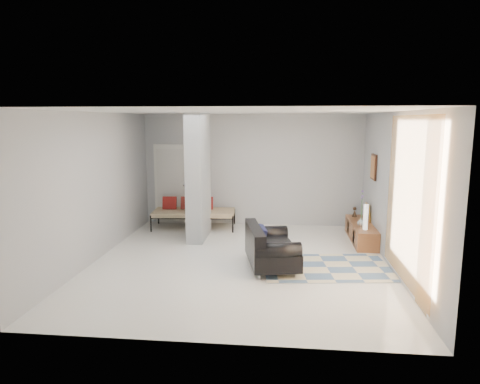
# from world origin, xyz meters

# --- Properties ---
(floor) EXTENTS (6.00, 6.00, 0.00)m
(floor) POSITION_xyz_m (0.00, 0.00, 0.00)
(floor) COLOR white
(floor) RESTS_ON ground
(ceiling) EXTENTS (6.00, 6.00, 0.00)m
(ceiling) POSITION_xyz_m (0.00, 0.00, 2.80)
(ceiling) COLOR white
(ceiling) RESTS_ON wall_back
(wall_back) EXTENTS (6.00, 0.00, 6.00)m
(wall_back) POSITION_xyz_m (0.00, 3.00, 1.40)
(wall_back) COLOR #AFB1B3
(wall_back) RESTS_ON ground
(wall_front) EXTENTS (6.00, 0.00, 6.00)m
(wall_front) POSITION_xyz_m (0.00, -3.00, 1.40)
(wall_front) COLOR #AFB1B3
(wall_front) RESTS_ON ground
(wall_left) EXTENTS (0.00, 6.00, 6.00)m
(wall_left) POSITION_xyz_m (-2.75, 0.00, 1.40)
(wall_left) COLOR #AFB1B3
(wall_left) RESTS_ON ground
(wall_right) EXTENTS (0.00, 6.00, 6.00)m
(wall_right) POSITION_xyz_m (2.75, 0.00, 1.40)
(wall_right) COLOR #AFB1B3
(wall_right) RESTS_ON ground
(partition_column) EXTENTS (0.35, 1.20, 2.80)m
(partition_column) POSITION_xyz_m (-1.10, 1.60, 1.40)
(partition_column) COLOR #9CA0A3
(partition_column) RESTS_ON floor
(hallway_door) EXTENTS (0.85, 0.06, 2.04)m
(hallway_door) POSITION_xyz_m (-2.10, 2.96, 1.02)
(hallway_door) COLOR white
(hallway_door) RESTS_ON floor
(curtain) EXTENTS (0.00, 2.55, 2.55)m
(curtain) POSITION_xyz_m (2.67, -1.15, 1.45)
(curtain) COLOR #F0A03F
(curtain) RESTS_ON wall_right
(wall_art) EXTENTS (0.04, 0.45, 0.55)m
(wall_art) POSITION_xyz_m (2.72, 1.70, 1.65)
(wall_art) COLOR #3F1E11
(wall_art) RESTS_ON wall_right
(media_console) EXTENTS (0.45, 1.80, 0.80)m
(media_console) POSITION_xyz_m (2.52, 1.70, 0.20)
(media_console) COLOR brown
(media_console) RESTS_ON floor
(loveseat) EXTENTS (1.09, 1.55, 0.76)m
(loveseat) POSITION_xyz_m (0.54, -0.22, 0.36)
(loveseat) COLOR silver
(loveseat) RESTS_ON floor
(daybed) EXTENTS (2.05, 0.98, 0.77)m
(daybed) POSITION_xyz_m (-1.43, 2.47, 0.41)
(daybed) COLOR black
(daybed) RESTS_ON floor
(area_rug) EXTENTS (2.45, 1.78, 0.01)m
(area_rug) POSITION_xyz_m (1.60, -0.15, 0.01)
(area_rug) COLOR beige
(area_rug) RESTS_ON floor
(cylinder_lamp) EXTENTS (0.10, 0.10, 0.53)m
(cylinder_lamp) POSITION_xyz_m (2.50, 1.16, 0.66)
(cylinder_lamp) COLOR white
(cylinder_lamp) RESTS_ON media_console
(bronze_figurine) EXTENTS (0.12, 0.12, 0.23)m
(bronze_figurine) POSITION_xyz_m (2.47, 2.36, 0.52)
(bronze_figurine) COLOR black
(bronze_figurine) RESTS_ON media_console
(vase) EXTENTS (0.19, 0.19, 0.17)m
(vase) POSITION_xyz_m (2.47, 1.48, 0.48)
(vase) COLOR silver
(vase) RESTS_ON media_console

